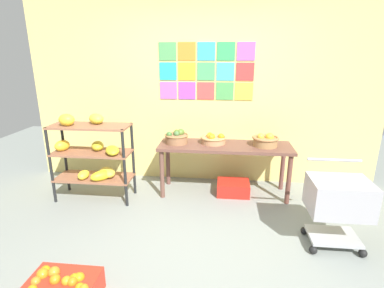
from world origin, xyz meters
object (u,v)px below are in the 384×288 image
(fruit_basket_back_left, at_px, (177,137))
(orange_crate_foreground, at_px, (63,288))
(display_table, at_px, (225,151))
(fruit_basket_centre, at_px, (266,140))
(fruit_basket_right, at_px, (213,139))
(banana_shelf_unit, at_px, (93,152))
(shopping_cart, at_px, (338,200))
(produce_crate_under_table, at_px, (233,188))

(fruit_basket_back_left, relative_size, orange_crate_foreground, 0.60)
(display_table, relative_size, fruit_basket_centre, 5.13)
(fruit_basket_right, bearing_deg, display_table, -20.51)
(banana_shelf_unit, relative_size, shopping_cart, 1.37)
(display_table, height_order, orange_crate_foreground, display_table)
(banana_shelf_unit, relative_size, produce_crate_under_table, 2.63)
(produce_crate_under_table, bearing_deg, banana_shelf_unit, -170.17)
(shopping_cart, bearing_deg, banana_shelf_unit, 173.69)
(display_table, relative_size, shopping_cart, 2.09)
(fruit_basket_back_left, xyz_separation_m, shopping_cart, (1.75, -1.08, -0.28))
(produce_crate_under_table, distance_m, shopping_cart, 1.49)
(banana_shelf_unit, bearing_deg, fruit_basket_centre, 8.56)
(banana_shelf_unit, height_order, produce_crate_under_table, banana_shelf_unit)
(produce_crate_under_table, height_order, shopping_cart, shopping_cart)
(fruit_basket_centre, relative_size, produce_crate_under_table, 0.78)
(fruit_basket_right, bearing_deg, orange_crate_foreground, -117.20)
(fruit_basket_right, relative_size, shopping_cart, 0.41)
(fruit_basket_right, relative_size, orange_crate_foreground, 0.65)
(banana_shelf_unit, xyz_separation_m, produce_crate_under_table, (1.82, 0.32, -0.56))
(fruit_basket_right, xyz_separation_m, fruit_basket_centre, (0.68, -0.05, 0.02))
(display_table, height_order, fruit_basket_back_left, fruit_basket_back_left)
(banana_shelf_unit, relative_size, fruit_basket_right, 3.32)
(fruit_basket_centre, xyz_separation_m, orange_crate_foreground, (-1.75, -2.03, -0.67))
(fruit_basket_right, bearing_deg, produce_crate_under_table, -13.75)
(produce_crate_under_table, bearing_deg, fruit_basket_back_left, 178.03)
(banana_shelf_unit, xyz_separation_m, shopping_cart, (2.79, -0.73, -0.14))
(produce_crate_under_table, relative_size, orange_crate_foreground, 0.83)
(fruit_basket_right, distance_m, produce_crate_under_table, 0.74)
(banana_shelf_unit, height_order, fruit_basket_back_left, banana_shelf_unit)
(display_table, distance_m, orange_crate_foreground, 2.42)
(fruit_basket_centre, relative_size, orange_crate_foreground, 0.64)
(fruit_basket_centre, height_order, fruit_basket_back_left, fruit_basket_back_left)
(fruit_basket_back_left, bearing_deg, fruit_basket_centre, -0.46)
(fruit_basket_right, distance_m, orange_crate_foreground, 2.43)
(produce_crate_under_table, bearing_deg, display_table, 175.08)
(produce_crate_under_table, height_order, orange_crate_foreground, orange_crate_foreground)
(banana_shelf_unit, distance_m, fruit_basket_right, 1.58)
(shopping_cart, bearing_deg, produce_crate_under_table, 141.07)
(display_table, bearing_deg, fruit_basket_back_left, 178.63)
(fruit_basket_centre, bearing_deg, orange_crate_foreground, -130.88)
(fruit_basket_back_left, distance_m, orange_crate_foreground, 2.22)
(fruit_basket_right, distance_m, shopping_cart, 1.71)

